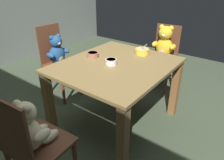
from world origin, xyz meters
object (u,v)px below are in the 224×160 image
at_px(teddy_chair_far_center, 58,56).
at_px(porridge_bowl_white_center, 111,62).
at_px(dining_table, 116,75).
at_px(porridge_bowl_yellow_near_right, 142,51).
at_px(teddy_chair_near_left, 31,135).
at_px(teddy_chair_near_right, 163,49).
at_px(porridge_bowl_terracotta_far_center, 93,55).

relative_size(teddy_chair_far_center, porridge_bowl_white_center, 8.33).
distance_m(dining_table, porridge_bowl_yellow_near_right, 0.43).
height_order(teddy_chair_near_left, porridge_bowl_white_center, teddy_chair_near_left).
xyz_separation_m(porridge_bowl_white_center, porridge_bowl_yellow_near_right, (0.44, -0.09, 0.00)).
bearing_deg(teddy_chair_near_right, porridge_bowl_terracotta_far_center, -23.58).
height_order(porridge_bowl_terracotta_far_center, porridge_bowl_yellow_near_right, porridge_bowl_yellow_near_right).
bearing_deg(teddy_chair_near_left, teddy_chair_near_right, -4.23).
height_order(dining_table, teddy_chair_near_right, teddy_chair_near_right).
distance_m(teddy_chair_near_left, porridge_bowl_white_center, 1.00).
distance_m(dining_table, teddy_chair_far_center, 0.96).
bearing_deg(teddy_chair_near_right, teddy_chair_far_center, -50.47).
bearing_deg(dining_table, porridge_bowl_yellow_near_right, -9.81).
bearing_deg(porridge_bowl_white_center, porridge_bowl_terracotta_far_center, 80.50).
xyz_separation_m(porridge_bowl_terracotta_far_center, porridge_bowl_white_center, (-0.05, -0.28, 0.00)).
bearing_deg(porridge_bowl_terracotta_far_center, teddy_chair_far_center, 85.73).
height_order(teddy_chair_near_left, teddy_chair_near_right, teddy_chair_near_right).
height_order(teddy_chair_near_right, porridge_bowl_yellow_near_right, teddy_chair_near_right).
bearing_deg(porridge_bowl_terracotta_far_center, teddy_chair_near_right, -19.08).
relative_size(teddy_chair_near_left, porridge_bowl_white_center, 7.96).
distance_m(teddy_chair_far_center, teddy_chair_near_left, 1.47).
xyz_separation_m(teddy_chair_near_right, porridge_bowl_yellow_near_right, (-0.63, -0.02, 0.15)).
distance_m(dining_table, porridge_bowl_terracotta_far_center, 0.34).
relative_size(teddy_chair_far_center, porridge_bowl_yellow_near_right, 6.10).
distance_m(teddy_chair_near_left, porridge_bowl_terracotta_far_center, 1.10).
bearing_deg(teddy_chair_far_center, porridge_bowl_white_center, -4.23).
distance_m(teddy_chair_far_center, porridge_bowl_terracotta_far_center, 0.67).
bearing_deg(dining_table, teddy_chair_far_center, 87.05).
relative_size(teddy_chair_near_right, porridge_bowl_yellow_near_right, 5.93).
bearing_deg(porridge_bowl_terracotta_far_center, dining_table, -90.13).
bearing_deg(teddy_chair_near_left, porridge_bowl_white_center, 0.05).
bearing_deg(teddy_chair_far_center, porridge_bowl_yellow_near_right, 20.04).
xyz_separation_m(teddy_chair_far_center, porridge_bowl_terracotta_far_center, (-0.05, -0.65, 0.17)).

